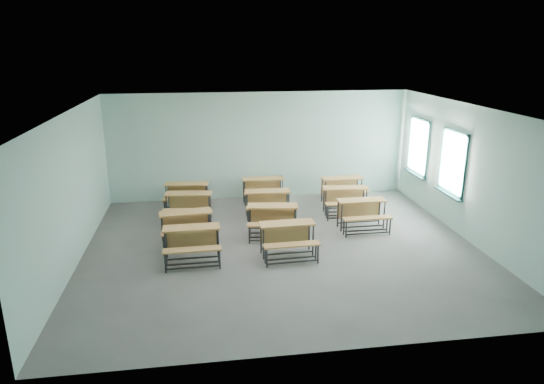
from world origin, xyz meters
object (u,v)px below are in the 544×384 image
at_px(desk_unit_r2c0, 188,203).
at_px(desk_unit_r1c1, 273,216).
at_px(desk_unit_r0c0, 192,239).
at_px(desk_unit_r2c2, 346,197).
at_px(desk_unit_r3c0, 186,193).
at_px(desk_unit_r1c0, 187,223).
at_px(desk_unit_r2c1, 268,201).
at_px(desk_unit_r3c1, 264,187).
at_px(desk_unit_r0c1, 288,235).
at_px(desk_unit_r1c2, 363,210).
at_px(desk_unit_r3c2, 343,186).

bearing_deg(desk_unit_r2c0, desk_unit_r1c1, -25.89).
xyz_separation_m(desk_unit_r0c0, desk_unit_r2c2, (4.15, 2.43, 0.00)).
bearing_deg(desk_unit_r2c2, desk_unit_r3c0, 171.77).
bearing_deg(desk_unit_r1c0, desk_unit_r2c1, 26.54).
bearing_deg(desk_unit_r3c0, desk_unit_r0c0, -81.40).
xyz_separation_m(desk_unit_r2c1, desk_unit_r3c1, (0.05, 1.28, 0.00)).
xyz_separation_m(desk_unit_r1c1, desk_unit_r3c0, (-2.12, 2.30, 0.00)).
height_order(desk_unit_r0c1, desk_unit_r1c0, same).
xyz_separation_m(desk_unit_r1c2, desk_unit_r3c1, (-2.21, 2.42, 0.00)).
bearing_deg(desk_unit_r0c1, desk_unit_r1c0, 152.06).
bearing_deg(desk_unit_r3c1, desk_unit_r2c1, -93.20).
relative_size(desk_unit_r2c0, desk_unit_r3c0, 1.01).
distance_m(desk_unit_r0c1, desk_unit_r2c2, 3.22).
bearing_deg(desk_unit_r2c2, desk_unit_r0c1, -124.25).
bearing_deg(desk_unit_r0c0, desk_unit_r2c0, 91.63).
relative_size(desk_unit_r2c0, desk_unit_r2c1, 1.05).
height_order(desk_unit_r1c0, desk_unit_r2c2, same).
bearing_deg(desk_unit_r2c2, desk_unit_r3c1, 154.18).
xyz_separation_m(desk_unit_r0c0, desk_unit_r0c1, (2.09, -0.05, 0.00)).
distance_m(desk_unit_r0c0, desk_unit_r2c1, 3.14).
distance_m(desk_unit_r0c0, desk_unit_r2c0, 2.53).
bearing_deg(desk_unit_r2c2, desk_unit_r1c0, -156.34).
height_order(desk_unit_r0c0, desk_unit_r3c2, same).
bearing_deg(desk_unit_r2c2, desk_unit_r3c2, 83.21).
height_order(desk_unit_r0c0, desk_unit_r3c1, same).
xyz_separation_m(desk_unit_r2c1, desk_unit_r3c0, (-2.18, 1.06, 0.00)).
relative_size(desk_unit_r2c1, desk_unit_r2c2, 0.96).
height_order(desk_unit_r0c0, desk_unit_r2c2, same).
relative_size(desk_unit_r1c0, desk_unit_r3c0, 1.01).
xyz_separation_m(desk_unit_r1c1, desk_unit_r2c1, (0.06, 1.24, 0.00)).
xyz_separation_m(desk_unit_r1c1, desk_unit_r2c2, (2.22, 1.24, 0.00)).
bearing_deg(desk_unit_r1c1, desk_unit_r0c0, -141.07).
height_order(desk_unit_r1c0, desk_unit_r3c1, same).
relative_size(desk_unit_r3c0, desk_unit_r3c2, 1.01).
bearing_deg(desk_unit_r1c2, desk_unit_r3c0, 153.30).
bearing_deg(desk_unit_r1c2, desk_unit_r2c2, 94.50).
distance_m(desk_unit_r1c0, desk_unit_r1c1, 2.08).
relative_size(desk_unit_r2c1, desk_unit_r3c1, 1.01).
relative_size(desk_unit_r0c1, desk_unit_r2c1, 1.00).
distance_m(desk_unit_r1c0, desk_unit_r1c2, 4.39).
relative_size(desk_unit_r1c2, desk_unit_r2c0, 0.93).
relative_size(desk_unit_r1c0, desk_unit_r1c1, 1.00).
bearing_deg(desk_unit_r3c2, desk_unit_r1c2, -97.30).
distance_m(desk_unit_r0c0, desk_unit_r3c2, 5.56).
distance_m(desk_unit_r1c0, desk_unit_r3c0, 2.47).
relative_size(desk_unit_r2c1, desk_unit_r3c2, 0.98).
xyz_separation_m(desk_unit_r1c0, desk_unit_r3c2, (4.51, 2.41, 0.00)).
bearing_deg(desk_unit_r3c1, desk_unit_r2c0, -152.27).
bearing_deg(desk_unit_r2c0, desk_unit_r1c2, -8.58).
height_order(desk_unit_r2c0, desk_unit_r3c1, same).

